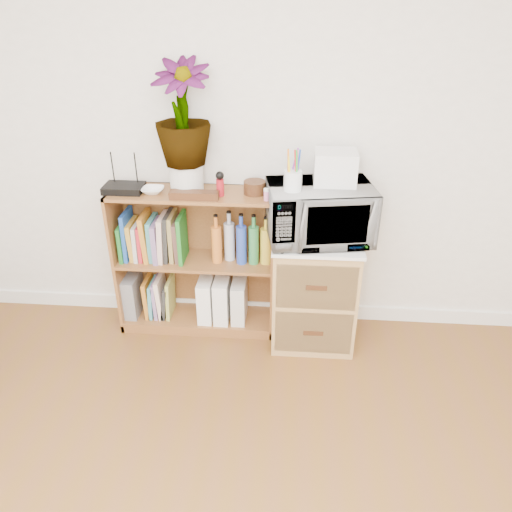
# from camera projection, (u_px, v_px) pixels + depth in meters

# --- Properties ---
(skirting_board) EXTENTS (4.00, 0.02, 0.10)m
(skirting_board) POSITION_uv_depth(u_px,v_px,m) (253.00, 307.00, 3.47)
(skirting_board) COLOR white
(skirting_board) RESTS_ON ground
(bookshelf) EXTENTS (1.00, 0.30, 0.95)m
(bookshelf) POSITION_uv_depth(u_px,v_px,m) (196.00, 262.00, 3.16)
(bookshelf) COLOR brown
(bookshelf) RESTS_ON ground
(wicker_unit) EXTENTS (0.50, 0.45, 0.70)m
(wicker_unit) POSITION_uv_depth(u_px,v_px,m) (314.00, 290.00, 3.11)
(wicker_unit) COLOR #9E7542
(wicker_unit) RESTS_ON ground
(microwave) EXTENTS (0.64, 0.49, 0.32)m
(microwave) POSITION_uv_depth(u_px,v_px,m) (319.00, 213.00, 2.84)
(microwave) COLOR white
(microwave) RESTS_ON wicker_unit
(pen_cup) EXTENTS (0.10, 0.10, 0.11)m
(pen_cup) POSITION_uv_depth(u_px,v_px,m) (293.00, 181.00, 2.68)
(pen_cup) COLOR white
(pen_cup) RESTS_ON microwave
(small_appliance) EXTENTS (0.23, 0.19, 0.18)m
(small_appliance) POSITION_uv_depth(u_px,v_px,m) (335.00, 167.00, 2.76)
(small_appliance) COLOR white
(small_appliance) RESTS_ON microwave
(router) EXTENTS (0.23, 0.16, 0.04)m
(router) POSITION_uv_depth(u_px,v_px,m) (124.00, 188.00, 2.94)
(router) COLOR black
(router) RESTS_ON bookshelf
(white_bowl) EXTENTS (0.13, 0.13, 0.03)m
(white_bowl) POSITION_uv_depth(u_px,v_px,m) (153.00, 190.00, 2.92)
(white_bowl) COLOR white
(white_bowl) RESTS_ON bookshelf
(plant_pot) EXTENTS (0.19, 0.19, 0.17)m
(plant_pot) POSITION_uv_depth(u_px,v_px,m) (187.00, 178.00, 2.92)
(plant_pot) COLOR silver
(plant_pot) RESTS_ON bookshelf
(potted_plant) EXTENTS (0.32, 0.32, 0.58)m
(potted_plant) POSITION_uv_depth(u_px,v_px,m) (182.00, 113.00, 2.74)
(potted_plant) COLOR #3C6C2B
(potted_plant) RESTS_ON plant_pot
(trinket_box) EXTENTS (0.28, 0.07, 0.05)m
(trinket_box) POSITION_uv_depth(u_px,v_px,m) (194.00, 195.00, 2.83)
(trinket_box) COLOR #3D1F10
(trinket_box) RESTS_ON bookshelf
(kokeshi_doll) EXTENTS (0.04, 0.04, 0.10)m
(kokeshi_doll) POSITION_uv_depth(u_px,v_px,m) (220.00, 187.00, 2.86)
(kokeshi_doll) COLOR maroon
(kokeshi_doll) RESTS_ON bookshelf
(wooden_bowl) EXTENTS (0.13, 0.13, 0.07)m
(wooden_bowl) POSITION_uv_depth(u_px,v_px,m) (255.00, 187.00, 2.90)
(wooden_bowl) COLOR #34180E
(wooden_bowl) RESTS_ON bookshelf
(paint_jars) EXTENTS (0.11, 0.04, 0.06)m
(paint_jars) POSITION_uv_depth(u_px,v_px,m) (272.00, 196.00, 2.81)
(paint_jars) COLOR #D7777E
(paint_jars) RESTS_ON bookshelf
(file_box) EXTENTS (0.08, 0.22, 0.28)m
(file_box) POSITION_uv_depth(u_px,v_px,m) (133.00, 294.00, 3.32)
(file_box) COLOR slate
(file_box) RESTS_ON bookshelf
(magazine_holder_left) EXTENTS (0.09, 0.23, 0.29)m
(magazine_holder_left) POSITION_uv_depth(u_px,v_px,m) (206.00, 298.00, 3.28)
(magazine_holder_left) COLOR white
(magazine_holder_left) RESTS_ON bookshelf
(magazine_holder_mid) EXTENTS (0.09, 0.24, 0.30)m
(magazine_holder_mid) POSITION_uv_depth(u_px,v_px,m) (222.00, 298.00, 3.27)
(magazine_holder_mid) COLOR white
(magazine_holder_mid) RESTS_ON bookshelf
(magazine_holder_right) EXTENTS (0.09, 0.22, 0.28)m
(magazine_holder_right) POSITION_uv_depth(u_px,v_px,m) (239.00, 300.00, 3.26)
(magazine_holder_right) COLOR silver
(magazine_holder_right) RESTS_ON bookshelf
(cookbooks) EXTENTS (0.40, 0.20, 0.31)m
(cookbooks) POSITION_uv_depth(u_px,v_px,m) (154.00, 238.00, 3.10)
(cookbooks) COLOR #1B6824
(cookbooks) RESTS_ON bookshelf
(liquor_bottles) EXTENTS (0.37, 0.07, 0.32)m
(liquor_bottles) POSITION_uv_depth(u_px,v_px,m) (242.00, 239.00, 3.06)
(liquor_bottles) COLOR orange
(liquor_bottles) RESTS_ON bookshelf
(lower_books) EXTENTS (0.18, 0.19, 0.28)m
(lower_books) POSITION_uv_depth(u_px,v_px,m) (160.00, 297.00, 3.32)
(lower_books) COLOR #B87020
(lower_books) RESTS_ON bookshelf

